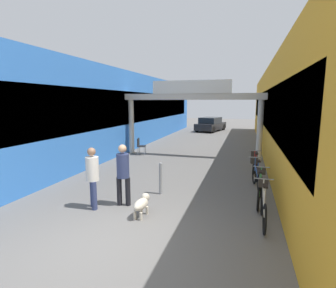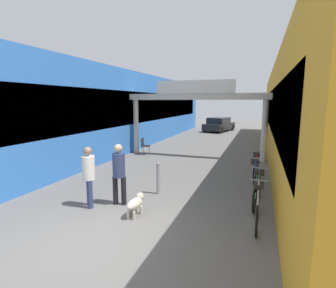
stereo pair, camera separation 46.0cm
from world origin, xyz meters
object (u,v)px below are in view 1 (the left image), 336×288
at_px(bollard_post_metal, 161,178).
at_px(cafe_chair_black_nearer, 140,145).
at_px(pedestrian_with_dog, 123,171).
at_px(bicycle_red_farthest, 255,166).
at_px(pedestrian_companion, 93,174).
at_px(bicycle_silver_nearest, 263,204).
at_px(parked_car_black, 211,124).
at_px(bicycle_blue_third, 256,175).
at_px(bicycle_green_second, 260,188).
at_px(dog_on_leash, 142,204).

bearing_deg(bollard_post_metal, cafe_chair_black_nearer, 118.41).
relative_size(pedestrian_with_dog, bicycle_red_farthest, 1.01).
bearing_deg(pedestrian_companion, bicycle_silver_nearest, 5.87).
relative_size(bollard_post_metal, parked_car_black, 0.23).
bearing_deg(parked_car_black, bicycle_blue_third, -77.45).
bearing_deg(cafe_chair_black_nearer, parked_car_black, 80.39).
xyz_separation_m(bicycle_green_second, parked_car_black, (-3.71, 17.80, 0.21)).
bearing_deg(parked_car_black, pedestrian_companion, -91.68).
bearing_deg(dog_on_leash, bicycle_blue_third, 48.00).
height_order(pedestrian_companion, bicycle_red_farthest, pedestrian_companion).
xyz_separation_m(dog_on_leash, bicycle_blue_third, (2.81, 3.12, 0.11)).
bearing_deg(cafe_chair_black_nearer, bicycle_silver_nearest, -48.09).
bearing_deg(pedestrian_companion, dog_on_leash, -3.44).
bearing_deg(cafe_chair_black_nearer, bicycle_green_second, -42.15).
relative_size(bicycle_blue_third, cafe_chair_black_nearer, 1.89).
relative_size(bicycle_blue_third, bollard_post_metal, 1.68).
relative_size(bicycle_green_second, parked_car_black, 0.39).
xyz_separation_m(pedestrian_with_dog, bicycle_red_farthest, (3.55, 3.90, -0.54)).
bearing_deg(dog_on_leash, bicycle_red_farthest, 57.44).
relative_size(pedestrian_companion, parked_car_black, 0.38).
xyz_separation_m(pedestrian_companion, dog_on_leash, (1.43, -0.09, -0.62)).
height_order(bicycle_blue_third, bollard_post_metal, bollard_post_metal).
bearing_deg(pedestrian_with_dog, pedestrian_companion, -149.40).
bearing_deg(bicycle_red_farthest, bicycle_silver_nearest, -88.88).
distance_m(bicycle_red_farthest, parked_car_black, 15.62).
bearing_deg(bicycle_red_farthest, cafe_chair_black_nearer, 155.31).
relative_size(pedestrian_companion, dog_on_leash, 2.34).
distance_m(pedestrian_companion, cafe_chair_black_nearer, 7.15).
bearing_deg(bicycle_green_second, dog_on_leash, -148.19).
height_order(pedestrian_companion, dog_on_leash, pedestrian_companion).
distance_m(pedestrian_companion, bicycle_blue_third, 5.23).
distance_m(bicycle_blue_third, bollard_post_metal, 3.22).
bearing_deg(cafe_chair_black_nearer, pedestrian_with_dog, -71.18).
bearing_deg(bicycle_blue_third, pedestrian_with_dog, -143.48).
height_order(bicycle_green_second, bollard_post_metal, bollard_post_metal).
height_order(dog_on_leash, bicycle_blue_third, bicycle_blue_third).
height_order(bicycle_red_farthest, cafe_chair_black_nearer, bicycle_red_farthest).
distance_m(pedestrian_companion, bicycle_green_second, 4.63).
distance_m(bicycle_green_second, bicycle_red_farthest, 2.62).
distance_m(dog_on_leash, bicycle_silver_nearest, 2.93).
distance_m(bicycle_silver_nearest, bollard_post_metal, 3.13).
bearing_deg(bollard_post_metal, parked_car_black, 92.58).
distance_m(pedestrian_companion, bollard_post_metal, 2.12).
height_order(bicycle_silver_nearest, bicycle_blue_third, same).
relative_size(pedestrian_with_dog, bicycle_silver_nearest, 1.01).
bearing_deg(dog_on_leash, pedestrian_with_dog, 146.34).
relative_size(bicycle_red_farthest, bollard_post_metal, 1.69).
xyz_separation_m(dog_on_leash, bollard_post_metal, (-0.05, 1.64, 0.19)).
xyz_separation_m(pedestrian_with_dog, dog_on_leash, (0.74, -0.49, -0.65)).
xyz_separation_m(bollard_post_metal, cafe_chair_black_nearer, (-2.93, 5.42, 0.03)).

